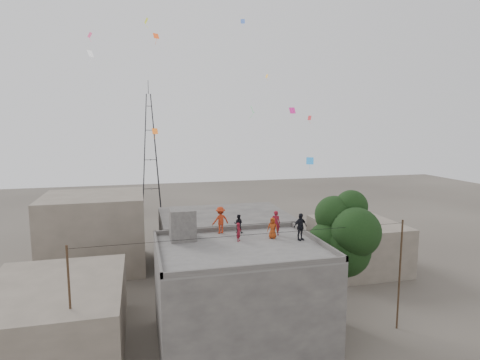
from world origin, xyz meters
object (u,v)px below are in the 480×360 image
at_px(stair_head_box, 182,224).
at_px(transmission_tower, 150,153).
at_px(tree, 345,236).
at_px(person_red_adult, 276,223).
at_px(person_dark_adult, 300,227).

relative_size(stair_head_box, transmission_tower, 0.10).
bearing_deg(tree, person_red_adult, 161.73).
height_order(stair_head_box, tree, tree).
xyz_separation_m(stair_head_box, person_red_adult, (6.16, -0.55, -0.17)).
bearing_deg(tree, person_dark_adult, -178.25).
bearing_deg(person_dark_adult, stair_head_box, 146.57).
relative_size(transmission_tower, person_dark_adult, 11.36).
distance_m(person_red_adult, person_dark_adult, 1.91).
bearing_deg(transmission_tower, tree, -73.91).
bearing_deg(stair_head_box, tree, -10.74).
bearing_deg(person_dark_adult, transmission_tower, 84.26).
bearing_deg(person_red_adult, transmission_tower, -56.84).
height_order(transmission_tower, person_dark_adult, transmission_tower).
bearing_deg(transmission_tower, person_red_adult, -79.60).
height_order(stair_head_box, transmission_tower, transmission_tower).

